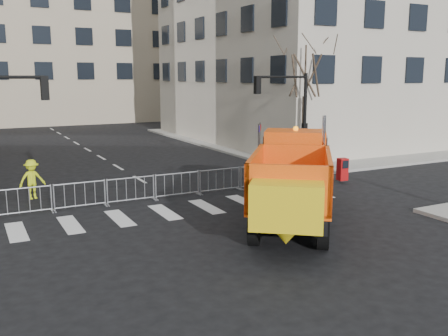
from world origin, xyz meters
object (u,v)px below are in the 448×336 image
cop_a (289,170)px  worker (32,179)px  cop_c (277,172)px  plow_truck (292,178)px  cop_b (291,173)px  newspaper_box (342,169)px

cop_a → worker: 11.54m
cop_c → worker: size_ratio=0.97×
cop_c → worker: 10.82m
plow_truck → worker: (-7.75, 7.73, -0.71)m
plow_truck → cop_a: (3.50, 5.19, -0.85)m
cop_b → plow_truck: bearing=52.0°
plow_truck → cop_b: size_ratio=5.71×
worker → newspaper_box: 14.43m
cop_b → newspaper_box: bearing=177.7°
cop_a → plow_truck: bearing=59.4°
cop_c → plow_truck: bearing=1.1°
plow_truck → cop_a: plow_truck is taller
plow_truck → newspaper_box: 7.96m
plow_truck → worker: size_ratio=5.60×
cop_c → worker: bearing=-74.9°
newspaper_box → cop_b: bearing=-173.7°
newspaper_box → cop_c: bearing=179.7°
cop_c → newspaper_box: bearing=113.9°
cop_a → worker: size_ratio=1.01×
cop_a → newspaper_box: 2.90m
cop_a → cop_c: 0.79m
cop_b → newspaper_box: size_ratio=1.49×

